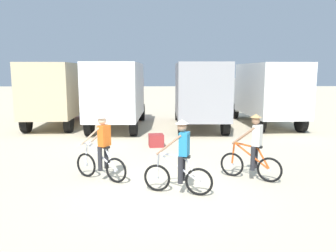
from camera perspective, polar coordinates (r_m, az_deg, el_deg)
ground_plane at (r=8.53m, az=-0.28°, el=-10.90°), size 120.00×120.00×0.00m
box_truck_tan_camper at (r=19.41m, az=-17.96°, el=5.62°), size 2.55×6.81×3.35m
box_truck_avon_van at (r=17.80m, az=-8.46°, el=5.68°), size 2.50×6.79×3.35m
box_truck_grey_hauler at (r=17.85m, az=5.29°, el=5.75°), size 2.49×6.79×3.35m
box_truck_white_box at (r=19.32m, az=16.21°, el=5.69°), size 2.61×6.83×3.35m
cyclist_orange_shirt at (r=9.30m, az=-11.11°, el=-3.94°), size 1.52×0.94×1.82m
cyclist_cowboy_hat at (r=8.12m, az=2.06°, el=-5.70°), size 1.67×0.69×1.82m
cyclist_near_camera at (r=9.45m, az=14.16°, el=-3.84°), size 1.50×0.96×1.82m
supply_crate at (r=13.34m, az=-2.01°, el=-2.44°), size 0.63×0.61×0.49m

